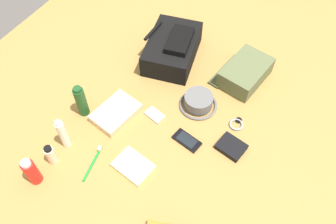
% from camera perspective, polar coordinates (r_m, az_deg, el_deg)
% --- Properties ---
extents(ground_plane, '(2.64, 2.02, 0.02)m').
position_cam_1_polar(ground_plane, '(1.54, 0.00, -1.12)').
color(ground_plane, '#A4783C').
rests_on(ground_plane, ground).
extents(backpack, '(0.37, 0.29, 0.15)m').
position_cam_1_polar(backpack, '(1.73, 0.76, 10.40)').
color(backpack, black).
rests_on(backpack, ground_plane).
extents(toiletry_pouch, '(0.27, 0.24, 0.09)m').
position_cam_1_polar(toiletry_pouch, '(1.68, 12.41, 6.33)').
color(toiletry_pouch, '#56603D').
rests_on(toiletry_pouch, ground_plane).
extents(bucket_hat, '(0.17, 0.17, 0.06)m').
position_cam_1_polar(bucket_hat, '(1.56, 4.99, 1.68)').
color(bucket_hat, '#5F5F5F').
rests_on(bucket_hat, ground_plane).
extents(sunscreen_spray, '(0.05, 0.05, 0.14)m').
position_cam_1_polar(sunscreen_spray, '(1.42, -21.43, -9.06)').
color(sunscreen_spray, red).
rests_on(sunscreen_spray, ground_plane).
extents(lotion_bottle, '(0.04, 0.04, 0.10)m').
position_cam_1_polar(lotion_bottle, '(1.45, -18.59, -6.67)').
color(lotion_bottle, beige).
rests_on(lotion_bottle, ground_plane).
extents(toothpaste_tube, '(0.03, 0.03, 0.17)m').
position_cam_1_polar(toothpaste_tube, '(1.45, -16.79, -3.47)').
color(toothpaste_tube, white).
rests_on(toothpaste_tube, ground_plane).
extents(shampoo_bottle, '(0.05, 0.05, 0.17)m').
position_cam_1_polar(shampoo_bottle, '(1.53, -14.02, 1.73)').
color(shampoo_bottle, '#19471E').
rests_on(shampoo_bottle, ground_plane).
extents(cell_phone, '(0.08, 0.13, 0.01)m').
position_cam_1_polar(cell_phone, '(1.46, 3.10, -4.66)').
color(cell_phone, black).
rests_on(cell_phone, ground_plane).
extents(media_player, '(0.07, 0.09, 0.01)m').
position_cam_1_polar(media_player, '(1.54, -2.16, -0.49)').
color(media_player, '#B7B7BC').
rests_on(media_player, ground_plane).
extents(wristwatch, '(0.07, 0.06, 0.01)m').
position_cam_1_polar(wristwatch, '(1.54, 11.16, -1.93)').
color(wristwatch, '#99999E').
rests_on(wristwatch, ground_plane).
extents(toothbrush, '(0.16, 0.04, 0.02)m').
position_cam_1_polar(toothbrush, '(1.45, -12.06, -7.85)').
color(toothbrush, '#198C33').
rests_on(toothbrush, ground_plane).
extents(wallet, '(0.11, 0.12, 0.02)m').
position_cam_1_polar(wallet, '(1.46, 10.31, -5.61)').
color(wallet, black).
rests_on(wallet, ground_plane).
extents(notepad, '(0.13, 0.17, 0.02)m').
position_cam_1_polar(notepad, '(1.41, -5.73, -8.74)').
color(notepad, beige).
rests_on(notepad, ground_plane).
extents(folded_towel, '(0.22, 0.17, 0.04)m').
position_cam_1_polar(folded_towel, '(1.54, -8.53, -0.13)').
color(folded_towel, beige).
rests_on(folded_towel, ground_plane).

